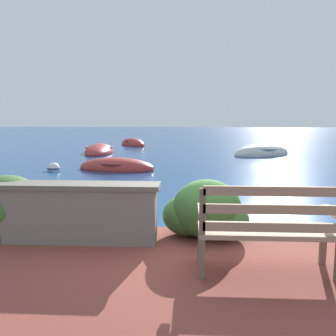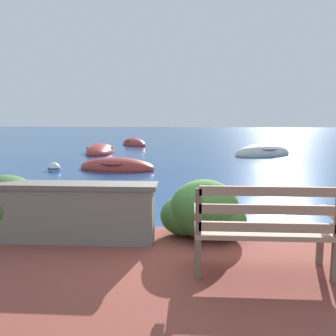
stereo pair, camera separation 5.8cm
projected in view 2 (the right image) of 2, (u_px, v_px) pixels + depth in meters
ground_plane at (198, 243)px, 5.30m from camera, size 80.00×80.00×0.00m
park_bench at (264, 227)px, 3.71m from camera, size 1.38×0.48×0.93m
stone_wall at (78, 212)px, 4.66m from camera, size 2.00×0.39×0.74m
hedge_clump_far_left at (5, 209)px, 4.95m from camera, size 1.17×0.84×0.80m
hedge_clump_left at (203, 212)px, 4.84m from camera, size 1.12×0.80×0.76m
rowboat_nearest at (117, 168)px, 11.98m from camera, size 2.67×1.62×0.67m
rowboat_mid at (262, 154)px, 15.87m from camera, size 2.89×2.27×0.84m
rowboat_far at (100, 151)px, 16.87m from camera, size 1.53×3.11×0.70m
rowboat_outer at (134, 144)px, 20.69m from camera, size 2.02×2.55×0.69m
mooring_buoy at (54, 168)px, 11.82m from camera, size 0.41×0.41×0.37m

